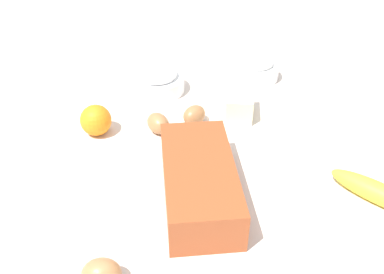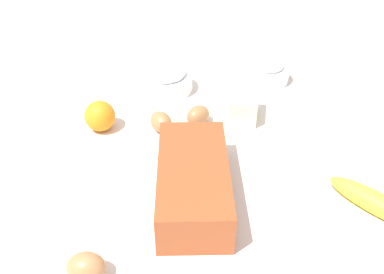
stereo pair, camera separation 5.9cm
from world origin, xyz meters
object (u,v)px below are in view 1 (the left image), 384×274
at_px(loaf_pan, 199,180).
at_px(banana, 378,193).
at_px(butter_block, 239,105).
at_px(egg_loose, 102,274).
at_px(orange_fruit, 96,120).
at_px(egg_near_butter, 158,123).
at_px(sugar_bowl, 157,80).
at_px(flour_bowl, 257,69).
at_px(egg_beside_bowl, 194,115).

bearing_deg(loaf_pan, banana, -97.50).
bearing_deg(loaf_pan, butter_block, -25.01).
xyz_separation_m(loaf_pan, egg_loose, (-0.15, 0.20, -0.02)).
distance_m(orange_fruit, egg_near_butter, 0.14).
xyz_separation_m(sugar_bowl, egg_near_butter, (-0.19, 0.04, -0.01)).
bearing_deg(butter_block, orange_fruit, 86.43).
bearing_deg(orange_fruit, flour_bowl, -72.21).
bearing_deg(egg_near_butter, banana, -134.60).
bearing_deg(egg_beside_bowl, egg_loose, 146.05).
distance_m(sugar_bowl, butter_block, 0.24).
height_order(banana, butter_block, butter_block).
bearing_deg(egg_beside_bowl, banana, -143.93).
relative_size(egg_beside_bowl, egg_loose, 0.99).
bearing_deg(flour_bowl, orange_fruit, 107.79).
bearing_deg(egg_beside_bowl, egg_near_butter, 96.54).
distance_m(flour_bowl, egg_near_butter, 0.37).
distance_m(orange_fruit, butter_block, 0.34).
bearing_deg(egg_near_butter, loaf_pan, -173.72).
xyz_separation_m(orange_fruit, egg_beside_bowl, (-0.02, -0.23, -0.01)).
relative_size(flour_bowl, sugar_bowl, 0.83).
relative_size(flour_bowl, egg_beside_bowl, 1.98).
height_order(sugar_bowl, egg_beside_bowl, sugar_bowl).
xyz_separation_m(sugar_bowl, orange_fruit, (-0.16, 0.18, 0.00)).
distance_m(orange_fruit, egg_beside_bowl, 0.23).
height_order(flour_bowl, egg_near_butter, flour_bowl).
xyz_separation_m(banana, egg_beside_bowl, (0.35, 0.26, 0.00)).
relative_size(banana, egg_beside_bowl, 3.09).
bearing_deg(egg_loose, sugar_bowl, -20.54).
height_order(sugar_bowl, banana, sugar_bowl).
relative_size(loaf_pan, banana, 1.57).
distance_m(loaf_pan, banana, 0.34).
distance_m(loaf_pan, orange_fruit, 0.32).
height_order(sugar_bowl, egg_near_butter, sugar_bowl).
distance_m(flour_bowl, banana, 0.52).
distance_m(loaf_pan, sugar_bowl, 0.43).
distance_m(sugar_bowl, egg_loose, 0.61).
relative_size(egg_near_butter, egg_beside_bowl, 1.05).
bearing_deg(butter_block, egg_loose, 136.17).
bearing_deg(banana, loaf_pan, 71.92).
bearing_deg(loaf_pan, egg_beside_bowl, -3.90).
bearing_deg(flour_bowl, egg_near_butter, 119.35).
distance_m(sugar_bowl, egg_near_butter, 0.19).
height_order(orange_fruit, egg_loose, orange_fruit).
height_order(sugar_bowl, butter_block, sugar_bowl).
bearing_deg(egg_beside_bowl, sugar_bowl, 15.51).
bearing_deg(flour_bowl, sugar_bowl, 88.29).
xyz_separation_m(banana, butter_block, (0.35, 0.14, 0.01)).
relative_size(loaf_pan, sugar_bowl, 2.05).
distance_m(flour_bowl, orange_fruit, 0.48).
relative_size(butter_block, egg_loose, 1.46).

